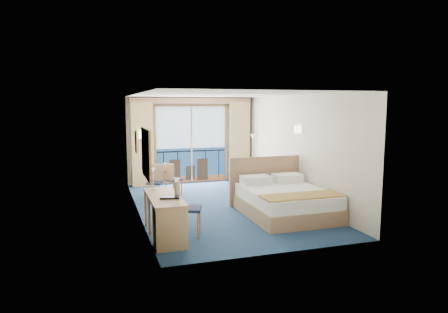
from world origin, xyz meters
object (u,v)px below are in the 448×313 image
floor_lamp (253,146)px  round_table (154,176)px  desk_chair (184,204)px  table_chair_a (172,177)px  table_chair_b (156,179)px  nightstand (280,188)px  bed (284,200)px  armchair (250,176)px  desk (169,221)px

floor_lamp → round_table: bearing=-165.8°
desk_chair → floor_lamp: bearing=-16.6°
round_table → table_chair_a: 0.51m
table_chair_b → floor_lamp: bearing=45.3°
nightstand → round_table: (-3.17, 1.40, 0.26)m
bed → desk_chair: (-2.44, -0.69, 0.27)m
bed → armchair: bearing=84.4°
desk → round_table: bearing=85.5°
nightstand → table_chair_a: (-2.74, 1.12, 0.24)m
bed → nightstand: 1.74m
floor_lamp → table_chair_b: bearing=-158.2°
armchair → floor_lamp: 1.35m
floor_lamp → table_chair_a: bearing=-158.6°
desk_chair → table_chair_a: bearing=12.5°
bed → nightstand: bed is taller
desk → table_chair_b: table_chair_b is taller
round_table → desk: bearing=-94.5°
floor_lamp → nightstand: bearing=-92.4°
desk → table_chair_b: 3.65m
armchair → round_table: bearing=-24.7°
armchair → table_chair_b: 2.82m
bed → table_chair_b: bed is taller
bed → table_chair_b: 3.57m
bed → table_chair_a: 3.41m
desk → table_chair_b: bearing=85.5°
table_chair_a → desk_chair: bearing=138.0°
armchair → desk_chair: size_ratio=0.79×
bed → round_table: 3.90m
desk → desk_chair: (0.37, 0.43, 0.17)m
bed → round_table: bed is taller
table_chair_a → bed: bearing=-178.5°
armchair → floor_lamp: (0.49, 0.99, 0.78)m
bed → floor_lamp: size_ratio=1.48×
armchair → table_chair_a: bearing=-18.3°
desk → armchair: bearing=52.0°
table_chair_a → desk: bearing=133.2°
desk_chair → table_chair_a: (0.38, 3.41, -0.11)m
desk → round_table: desk is taller
desk → table_chair_a: (0.75, 3.84, 0.06)m
table_chair_a → armchair: bearing=-122.7°
round_table → table_chair_a: (0.43, -0.29, -0.02)m
table_chair_b → desk_chair: bearing=-64.9°
nightstand → desk: size_ratio=0.30×
desk → desk_chair: desk_chair is taller
nightstand → armchair: (-0.40, 1.24, 0.13)m
bed → table_chair_b: size_ratio=2.54×
floor_lamp → desk: (-3.58, -4.95, -0.73)m
armchair → bed: bearing=63.1°
floor_lamp → armchair: bearing=-116.5°
nightstand → armchair: bearing=107.8°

